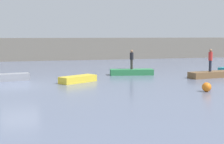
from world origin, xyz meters
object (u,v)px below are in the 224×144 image
(rowboat_green, at_px, (132,72))
(rowboat_brown, at_px, (210,75))
(mooring_buoy, at_px, (207,87))
(rowboat_yellow, at_px, (78,79))
(person_red_shirt, at_px, (210,59))
(person_dark_shirt, at_px, (132,58))
(rowboat_grey, at_px, (5,77))

(rowboat_green, height_order, rowboat_brown, rowboat_brown)
(rowboat_green, height_order, mooring_buoy, mooring_buoy)
(rowboat_yellow, xyz_separation_m, person_red_shirt, (10.79, -0.03, 1.28))
(person_red_shirt, bearing_deg, rowboat_brown, 0.00)
(person_dark_shirt, bearing_deg, rowboat_yellow, -147.04)
(rowboat_green, relative_size, mooring_buoy, 6.49)
(rowboat_yellow, relative_size, rowboat_green, 0.79)
(rowboat_grey, relative_size, rowboat_brown, 0.96)
(rowboat_brown, xyz_separation_m, mooring_buoy, (-3.88, -6.02, 0.04))
(rowboat_brown, bearing_deg, rowboat_yellow, 170.65)
(rowboat_green, bearing_deg, person_dark_shirt, -4.14)
(rowboat_yellow, bearing_deg, mooring_buoy, -72.53)
(person_red_shirt, height_order, mooring_buoy, person_red_shirt)
(rowboat_yellow, height_order, rowboat_brown, rowboat_brown)
(rowboat_grey, height_order, person_red_shirt, person_red_shirt)
(rowboat_grey, xyz_separation_m, rowboat_brown, (15.94, -2.15, -0.02))
(rowboat_green, relative_size, person_red_shirt, 2.02)
(person_dark_shirt, bearing_deg, rowboat_brown, -31.76)
(rowboat_yellow, distance_m, person_dark_shirt, 6.36)
(rowboat_grey, distance_m, mooring_buoy, 14.57)
(rowboat_grey, relative_size, rowboat_yellow, 1.22)
(rowboat_grey, relative_size, person_dark_shirt, 2.10)
(rowboat_brown, bearing_deg, person_dark_shirt, 139.05)
(mooring_buoy, bearing_deg, rowboat_grey, 145.88)
(rowboat_yellow, distance_m, rowboat_brown, 10.79)
(rowboat_brown, bearing_deg, person_red_shirt, 170.82)
(rowboat_grey, xyz_separation_m, person_red_shirt, (15.94, -2.15, 1.25))
(rowboat_brown, relative_size, person_dark_shirt, 2.18)
(mooring_buoy, bearing_deg, rowboat_brown, 57.23)
(rowboat_green, distance_m, person_dark_shirt, 1.18)
(person_dark_shirt, bearing_deg, rowboat_grey, -172.96)
(rowboat_grey, height_order, rowboat_green, rowboat_grey)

